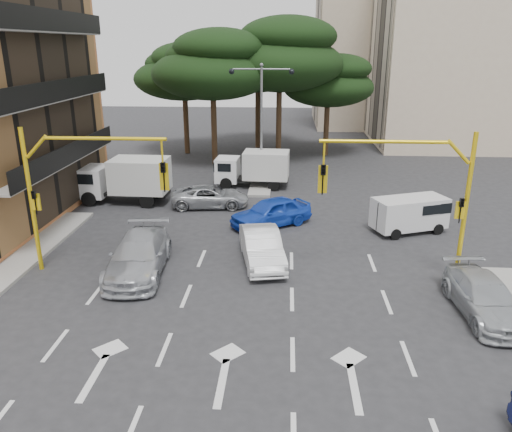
{
  "coord_description": "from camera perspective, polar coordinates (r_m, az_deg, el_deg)",
  "views": [
    {
      "loc": [
        1.69,
        -16.67,
        9.02
      ],
      "look_at": [
        0.35,
        4.81,
        1.6
      ],
      "focal_mm": 35.0,
      "sensor_mm": 36.0,
      "label": 1
    }
  ],
  "objects": [
    {
      "name": "ground",
      "position": [
        19.03,
        -1.98,
        -9.29
      ],
      "size": [
        120.0,
        120.0,
        0.0
      ],
      "primitive_type": "plane",
      "color": "#28282B",
      "rests_on": "ground"
    },
    {
      "name": "median_strip",
      "position": [
        33.91,
        0.59,
        3.73
      ],
      "size": [
        1.4,
        6.0,
        0.15
      ],
      "primitive_type": "cube",
      "color": "gray",
      "rests_on": "ground"
    },
    {
      "name": "apartment_beige_near",
      "position": [
        51.98,
        25.42,
        17.67
      ],
      "size": [
        20.2,
        12.15,
        18.7
      ],
      "color": "#CAB397",
      "rests_on": "ground"
    },
    {
      "name": "apartment_beige_far",
      "position": [
        61.71,
        14.82,
        17.81
      ],
      "size": [
        16.2,
        12.15,
        16.7
      ],
      "color": "#CAB397",
      "rests_on": "ground"
    },
    {
      "name": "pine_left_near",
      "position": [
        39.06,
        -4.93,
        16.88
      ],
      "size": [
        9.15,
        9.15,
        10.23
      ],
      "color": "#382616",
      "rests_on": "ground"
    },
    {
      "name": "pine_center",
      "position": [
        40.63,
        2.82,
        17.98
      ],
      "size": [
        9.98,
        9.98,
        11.16
      ],
      "color": "#382616",
      "rests_on": "ground"
    },
    {
      "name": "pine_left_far",
      "position": [
        43.54,
        -8.19,
        16.06
      ],
      "size": [
        8.32,
        8.32,
        9.3
      ],
      "color": "#382616",
      "rests_on": "ground"
    },
    {
      "name": "pine_right",
      "position": [
        42.85,
        8.36,
        15.08
      ],
      "size": [
        7.49,
        7.49,
        8.37
      ],
      "color": "#382616",
      "rests_on": "ground"
    },
    {
      "name": "pine_back",
      "position": [
        45.72,
        0.28,
        17.25
      ],
      "size": [
        9.15,
        9.15,
        10.23
      ],
      "color": "#382616",
      "rests_on": "ground"
    },
    {
      "name": "signal_mast_right",
      "position": [
        20.02,
        18.27,
        3.18
      ],
      "size": [
        5.79,
        0.37,
        6.0
      ],
      "color": "yellow",
      "rests_on": "ground"
    },
    {
      "name": "signal_mast_left",
      "position": [
        21.13,
        -20.3,
        3.76
      ],
      "size": [
        5.79,
        0.37,
        6.0
      ],
      "color": "yellow",
      "rests_on": "ground"
    },
    {
      "name": "street_lamp_center",
      "position": [
        32.91,
        0.62,
        12.75
      ],
      "size": [
        4.16,
        0.36,
        7.77
      ],
      "color": "slate",
      "rests_on": "median_strip"
    },
    {
      "name": "car_white_hatch",
      "position": [
        21.59,
        0.66,
        -3.56
      ],
      "size": [
        2.38,
        4.64,
        1.46
      ],
      "primitive_type": "imported",
      "rotation": [
        0.0,
        0.0,
        0.2
      ],
      "color": "silver",
      "rests_on": "ground"
    },
    {
      "name": "car_blue_compact",
      "position": [
        25.98,
        1.72,
        0.44
      ],
      "size": [
        4.59,
        3.97,
        1.49
      ],
      "primitive_type": "imported",
      "rotation": [
        0.0,
        0.0,
        -0.95
      ],
      "color": "#163EBB",
      "rests_on": "ground"
    },
    {
      "name": "car_silver_wagon",
      "position": [
        21.22,
        -13.27,
        -4.37
      ],
      "size": [
        2.59,
        5.5,
        1.55
      ],
      "primitive_type": "imported",
      "rotation": [
        0.0,
        0.0,
        0.08
      ],
      "color": "#B0B3B9",
      "rests_on": "ground"
    },
    {
      "name": "car_silver_cross_a",
      "position": [
        29.22,
        -5.25,
        2.24
      ],
      "size": [
        4.65,
        2.51,
        1.24
      ],
      "primitive_type": "imported",
      "rotation": [
        0.0,
        0.0,
        1.67
      ],
      "color": "#A2A5AA",
      "rests_on": "ground"
    },
    {
      "name": "car_silver_parked",
      "position": [
        19.36,
        24.67,
        -8.46
      ],
      "size": [
        2.09,
        4.62,
        1.31
      ],
      "primitive_type": "imported",
      "rotation": [
        0.0,
        0.0,
        0.06
      ],
      "color": "#A9ADB1",
      "rests_on": "ground"
    },
    {
      "name": "van_white",
      "position": [
        26.23,
        17.1,
        0.14
      ],
      "size": [
        4.0,
        2.84,
        1.82
      ],
      "primitive_type": null,
      "rotation": [
        0.0,
        0.0,
        -1.21
      ],
      "color": "silver",
      "rests_on": "ground"
    },
    {
      "name": "box_truck_a",
      "position": [
        30.8,
        -14.81,
        3.95
      ],
      "size": [
        5.53,
        2.47,
        2.68
      ],
      "primitive_type": null,
      "rotation": [
        0.0,
        0.0,
        1.54
      ],
      "color": "white",
      "rests_on": "ground"
    },
    {
      "name": "box_truck_b",
      "position": [
        33.18,
        -0.35,
        5.39
      ],
      "size": [
        5.0,
        2.33,
        2.4
      ],
      "primitive_type": null,
      "rotation": [
        0.0,
        0.0,
        1.51
      ],
      "color": "white",
      "rests_on": "ground"
    }
  ]
}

